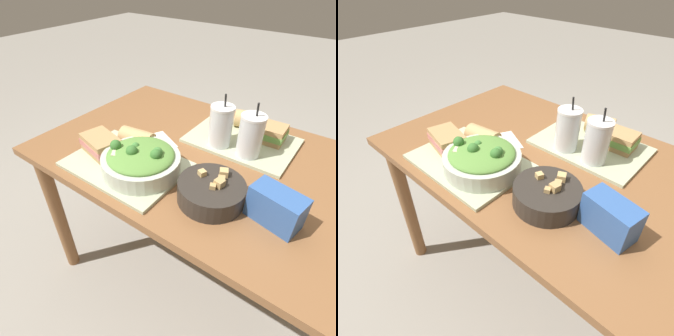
% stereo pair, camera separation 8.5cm
% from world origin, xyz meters
% --- Properties ---
extents(ground_plane, '(12.00, 12.00, 0.00)m').
position_xyz_m(ground_plane, '(0.00, 0.00, 0.00)').
color(ground_plane, gray).
extents(dining_table, '(1.23, 0.80, 0.75)m').
position_xyz_m(dining_table, '(0.00, 0.00, 0.64)').
color(dining_table, brown).
rests_on(dining_table, ground_plane).
extents(tray_near, '(0.40, 0.29, 0.01)m').
position_xyz_m(tray_near, '(-0.18, -0.22, 0.76)').
color(tray_near, '#B2BC99').
rests_on(tray_near, dining_table).
extents(tray_far, '(0.40, 0.29, 0.01)m').
position_xyz_m(tray_far, '(0.08, 0.16, 0.76)').
color(tray_far, '#B2BC99').
rests_on(tray_far, dining_table).
extents(salad_bowl, '(0.26, 0.26, 0.10)m').
position_xyz_m(salad_bowl, '(-0.11, -0.22, 0.80)').
color(salad_bowl, beige).
rests_on(salad_bowl, tray_near).
extents(soup_bowl, '(0.20, 0.20, 0.09)m').
position_xyz_m(soup_bowl, '(0.14, -0.20, 0.79)').
color(soup_bowl, '#2D2823').
rests_on(soup_bowl, dining_table).
extents(sandwich_near, '(0.17, 0.13, 0.06)m').
position_xyz_m(sandwich_near, '(-0.30, -0.22, 0.79)').
color(sandwich_near, tan).
rests_on(sandwich_near, tray_near).
extents(baguette_near, '(0.14, 0.09, 0.07)m').
position_xyz_m(baguette_near, '(-0.21, -0.12, 0.80)').
color(baguette_near, tan).
rests_on(baguette_near, tray_near).
extents(sandwich_far, '(0.16, 0.10, 0.06)m').
position_xyz_m(sandwich_far, '(0.15, 0.22, 0.79)').
color(sandwich_far, tan).
rests_on(sandwich_far, tray_far).
extents(baguette_far, '(0.13, 0.10, 0.07)m').
position_xyz_m(baguette_far, '(0.06, 0.27, 0.80)').
color(baguette_far, tan).
rests_on(baguette_far, tray_far).
extents(drink_cup_dark, '(0.09, 0.09, 0.20)m').
position_xyz_m(drink_cup_dark, '(0.02, 0.08, 0.84)').
color(drink_cup_dark, silver).
rests_on(drink_cup_dark, tray_far).
extents(drink_cup_red, '(0.09, 0.09, 0.20)m').
position_xyz_m(drink_cup_red, '(0.14, 0.08, 0.83)').
color(drink_cup_red, silver).
rests_on(drink_cup_red, tray_far).
extents(chip_bag, '(0.16, 0.10, 0.10)m').
position_xyz_m(chip_bag, '(0.32, -0.17, 0.80)').
color(chip_bag, '#335BA3').
rests_on(chip_bag, dining_table).
extents(napkin_folded, '(0.16, 0.15, 0.00)m').
position_xyz_m(napkin_folded, '(-0.18, -0.03, 0.75)').
color(napkin_folded, silver).
rests_on(napkin_folded, dining_table).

